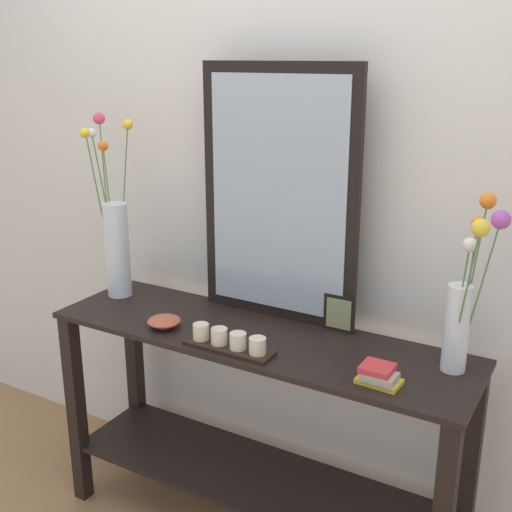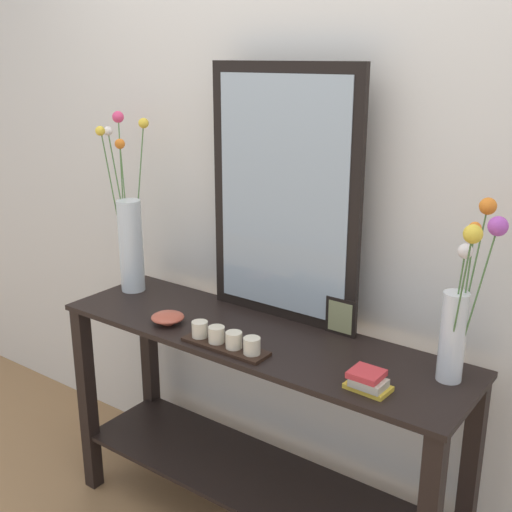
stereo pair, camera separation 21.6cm
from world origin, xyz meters
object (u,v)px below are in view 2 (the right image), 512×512
Objects in this scene: vase_right at (460,310)px; picture_frame_small at (341,317)px; decorative_bowl at (168,317)px; candle_tray at (225,340)px; tall_vase_left at (130,235)px; book_stack at (368,381)px; console_table at (256,413)px; mirror_leaning at (283,196)px.

picture_frame_small is at bearing 167.99° from vase_right.
candle_tray is at bearing -7.06° from decorative_bowl.
picture_frame_small is (0.92, 0.11, -0.17)m from tall_vase_left.
vase_right is at bearing -12.01° from picture_frame_small.
decorative_bowl is 0.91× the size of book_stack.
console_table is at bearing -5.49° from tall_vase_left.
picture_frame_small is (-0.44, 0.09, -0.16)m from vase_right.
mirror_leaning reaches higher than decorative_bowl.
candle_tray is 2.62× the size of decorative_bowl.
decorative_bowl is (-0.30, -0.30, -0.44)m from mirror_leaning.
console_table is 0.80m from mirror_leaning.
book_stack reaches higher than console_table.
tall_vase_left is (-0.67, -0.12, -0.23)m from mirror_leaning.
book_stack is at bearing -9.00° from tall_vase_left.
vase_right reaches higher than console_table.
picture_frame_small is at bearing 51.38° from candle_tray.
vase_right is 4.53× the size of decorative_bowl.
candle_tray is at bearing -128.62° from picture_frame_small.
picture_frame_small is at bearing 36.19° from console_table.
picture_frame_small is at bearing 130.71° from book_stack.
vase_right is 0.34m from book_stack.
console_table is at bearing -173.12° from vase_right.
book_stack is at bearing -13.78° from console_table.
book_stack is (0.81, -0.01, 0.00)m from decorative_bowl.
mirror_leaning reaches higher than picture_frame_small.
mirror_leaning is 2.89× the size of candle_tray.
tall_vase_left is 0.73m from candle_tray.
book_stack is at bearing 3.07° from candle_tray.
console_table is 0.87m from vase_right.
mirror_leaning is at bearing 44.78° from decorative_bowl.
mirror_leaning is (-0.02, 0.19, 0.77)m from console_table.
candle_tray is (-0.00, -0.34, -0.43)m from mirror_leaning.
picture_frame_small is (0.24, 0.17, 0.38)m from console_table.
mirror_leaning reaches higher than tall_vase_left.
vase_right is 0.48m from picture_frame_small.
console_table is 12.69× the size of decorative_bowl.
vase_right is (0.68, 0.08, 0.54)m from console_table.
picture_frame_small is (0.26, -0.01, -0.39)m from mirror_leaning.
vase_right is at bearing 0.66° from tall_vase_left.
decorative_bowl is (0.37, -0.18, -0.21)m from tall_vase_left.
picture_frame_small is 0.63m from decorative_bowl.
book_stack is (0.51, 0.03, -0.00)m from candle_tray.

